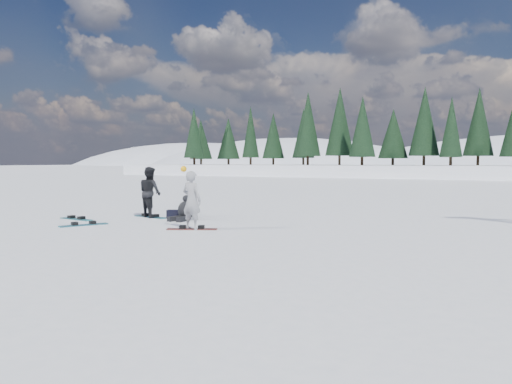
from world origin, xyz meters
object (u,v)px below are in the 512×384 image
Objects in this scene: snowboarder_man at (150,192)px; snowboard_loose_a at (84,225)px; snowboard_loose_c at (76,219)px; gear_bag at (173,214)px; seated_rider at (185,210)px; snowboarder_woman at (192,200)px.

snowboarder_man is 2.98m from snowboard_loose_a.
snowboard_loose_a is 1.00× the size of snowboard_loose_c.
gear_bag is 0.30× the size of snowboard_loose_a.
seated_rider is 3.39m from snowboard_loose_a.
snowboarder_man is (-3.21, 2.06, 0.03)m from snowboarder_woman.
snowboard_loose_c is at bearing 1.00° from snowboarder_woman.
snowboarder_woman is 1.27× the size of snowboard_loose_a.
gear_bag is (-2.27, 2.18, -0.74)m from snowboarder_woman.
gear_bag is at bearing 163.35° from seated_rider.
seated_rider is (-1.57, 1.93, -0.56)m from snowboarder_woman.
snowboarder_woman is at bearing -49.82° from snowboard_loose_a.
snowboard_loose_c is (-2.81, -1.86, -0.14)m from gear_bag.
snowboarder_woman is at bearing -47.35° from seated_rider.
snowboarder_woman is 1.83× the size of seated_rider.
snowboard_loose_c is at bearing 81.97° from snowboard_loose_a.
snowboard_loose_a is at bearing 103.21° from snowboarder_man.
snowboard_loose_a is (-1.34, -2.94, -0.14)m from gear_bag.
snowboarder_man reaches higher than gear_bag.
snowboarder_man is 1.75m from seated_rider.
snowboarder_man is 2.70m from snowboard_loose_c.
snowboarder_man is 1.23× the size of snowboard_loose_a.
snowboard_loose_c is (-1.47, 1.08, 0.00)m from snowboard_loose_a.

